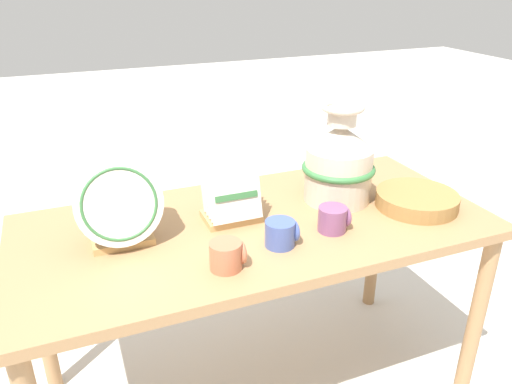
% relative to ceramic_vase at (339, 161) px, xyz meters
% --- Properties ---
extents(display_table, '(1.57, 0.73, 0.75)m').
position_rel_ceramic_vase_xyz_m(display_table, '(-0.34, -0.06, -0.24)').
color(display_table, '#9E754C').
rests_on(display_table, ground_plane).
extents(ceramic_vase, '(0.26, 0.26, 0.35)m').
position_rel_ceramic_vase_xyz_m(ceramic_vase, '(0.00, 0.00, 0.00)').
color(ceramic_vase, beige).
rests_on(ceramic_vase, display_table).
extents(dish_rack_round_plates, '(0.26, 0.18, 0.28)m').
position_rel_ceramic_vase_xyz_m(dish_rack_round_plates, '(-0.77, -0.03, -0.02)').
color(dish_rack_round_plates, tan).
rests_on(dish_rack_round_plates, display_table).
extents(dish_rack_square_plates, '(0.18, 0.16, 0.19)m').
position_rel_ceramic_vase_xyz_m(dish_rack_square_plates, '(-0.41, -0.00, -0.08)').
color(dish_rack_square_plates, tan).
rests_on(dish_rack_square_plates, display_table).
extents(wicker_charger_stack, '(0.28, 0.28, 0.05)m').
position_rel_ceramic_vase_xyz_m(wicker_charger_stack, '(0.23, -0.16, -0.12)').
color(wicker_charger_stack, olive).
rests_on(wicker_charger_stack, display_table).
extents(mug_terracotta_glaze, '(0.10, 0.09, 0.08)m').
position_rel_ceramic_vase_xyz_m(mug_terracotta_glaze, '(-0.52, -0.28, -0.11)').
color(mug_terracotta_glaze, '#B76647').
rests_on(mug_terracotta_glaze, display_table).
extents(mug_plum_glaze, '(0.10, 0.09, 0.08)m').
position_rel_ceramic_vase_xyz_m(mug_plum_glaze, '(-0.13, -0.20, -0.11)').
color(mug_plum_glaze, '#7A4770').
rests_on(mug_plum_glaze, display_table).
extents(mug_cobalt_glaze, '(0.10, 0.09, 0.08)m').
position_rel_ceramic_vase_xyz_m(mug_cobalt_glaze, '(-0.32, -0.22, -0.11)').
color(mug_cobalt_glaze, '#42569E').
rests_on(mug_cobalt_glaze, display_table).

